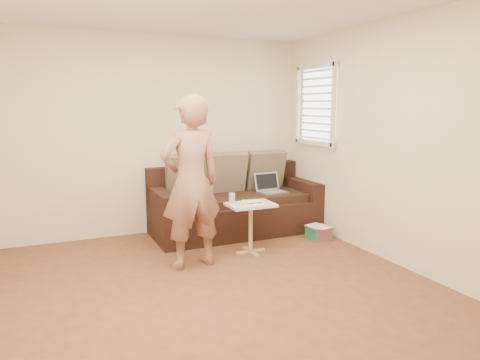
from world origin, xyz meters
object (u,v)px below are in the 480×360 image
(sofa, at_px, (235,201))
(laptop_white, at_px, (200,199))
(laptop_silver, at_px, (273,193))
(side_table, at_px, (251,228))
(person, at_px, (191,182))
(striped_box, at_px, (318,232))
(drinking_glass, at_px, (232,198))

(sofa, bearing_deg, laptop_white, -168.58)
(laptop_silver, relative_size, side_table, 0.64)
(person, bearing_deg, striped_box, -176.15)
(person, xyz_separation_m, side_table, (0.76, 0.16, -0.61))
(sofa, distance_m, laptop_white, 0.55)
(sofa, xyz_separation_m, striped_box, (0.85, -0.72, -0.34))
(person, height_order, drinking_glass, person)
(person, height_order, striped_box, person)
(laptop_white, bearing_deg, striped_box, -22.10)
(side_table, relative_size, striped_box, 2.15)
(sofa, bearing_deg, striped_box, -40.23)
(laptop_silver, bearing_deg, person, -152.47)
(drinking_glass, height_order, striped_box, drinking_glass)
(laptop_white, xyz_separation_m, person, (-0.40, -0.89, 0.39))
(sofa, relative_size, laptop_white, 6.62)
(person, relative_size, side_table, 3.11)
(laptop_silver, height_order, side_table, laptop_silver)
(laptop_silver, bearing_deg, side_table, -137.02)
(drinking_glass, bearing_deg, striped_box, 0.87)
(laptop_silver, height_order, drinking_glass, drinking_glass)
(laptop_white, distance_m, drinking_glass, 0.66)
(laptop_white, distance_m, side_table, 0.85)
(laptop_silver, height_order, person, person)
(laptop_white, relative_size, side_table, 0.57)
(sofa, height_order, side_table, sofa)
(person, xyz_separation_m, striped_box, (1.78, 0.28, -0.82))
(person, xyz_separation_m, drinking_glass, (0.57, 0.27, -0.26))
(striped_box, bearing_deg, sofa, 139.77)
(sofa, distance_m, laptop_silver, 0.53)
(drinking_glass, bearing_deg, laptop_silver, 36.41)
(sofa, bearing_deg, drinking_glass, -116.11)
(person, distance_m, striped_box, 1.98)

